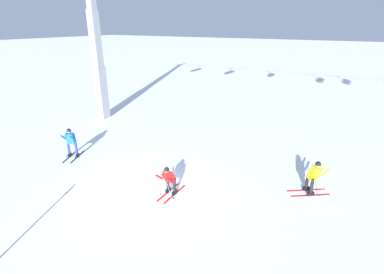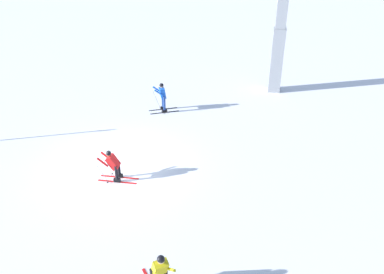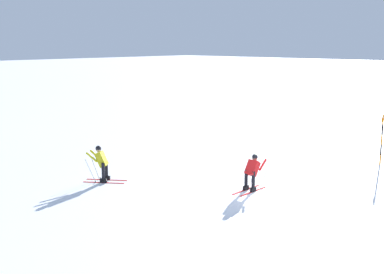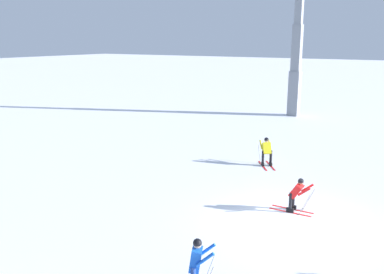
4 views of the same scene
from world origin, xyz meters
TOP-DOWN VIEW (x-y plane):
  - ground_plane at (0.00, 0.00)m, footprint 260.00×260.00m
  - skier_carving_main at (0.99, 0.14)m, footprint 0.71×1.67m
  - trail_marker_pole at (-0.91, -7.18)m, footprint 0.07×0.28m
  - skier_distant_uphill at (6.19, 3.38)m, footprint 1.70×1.43m

SIDE VIEW (x-z plane):
  - ground_plane at x=0.00m, z-range 0.00..0.00m
  - skier_carving_main at x=0.99m, z-range 0.03..1.55m
  - skier_distant_uphill at x=6.19m, z-range 0.05..1.65m
  - trail_marker_pole at x=-0.91m, z-range 0.09..2.46m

